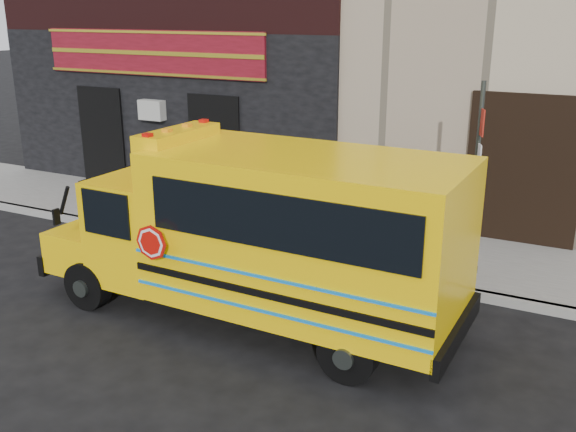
# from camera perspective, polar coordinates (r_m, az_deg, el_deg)

# --- Properties ---
(ground) EXTENTS (120.00, 120.00, 0.00)m
(ground) POSITION_cam_1_polar(r_m,az_deg,el_deg) (10.50, -7.55, -8.76)
(ground) COLOR black
(ground) RESTS_ON ground
(curb) EXTENTS (40.00, 0.20, 0.15)m
(curb) POSITION_cam_1_polar(r_m,az_deg,el_deg) (12.50, -0.88, -3.73)
(curb) COLOR gray
(curb) RESTS_ON ground
(sidewalk) EXTENTS (40.00, 3.00, 0.15)m
(sidewalk) POSITION_cam_1_polar(r_m,az_deg,el_deg) (13.76, 2.02, -1.67)
(sidewalk) COLOR slate
(sidewalk) RESTS_ON ground
(school_bus) EXTENTS (6.95, 2.46, 2.92)m
(school_bus) POSITION_cam_1_polar(r_m,az_deg,el_deg) (9.63, -1.93, -1.36)
(school_bus) COLOR black
(school_bus) RESTS_ON ground
(sign_pole) EXTENTS (0.15, 0.29, 3.57)m
(sign_pole) POSITION_cam_1_polar(r_m,az_deg,el_deg) (11.45, 16.32, 3.37)
(sign_pole) COLOR #363D39
(sign_pole) RESTS_ON ground
(bicycle) EXTENTS (1.81, 0.98, 1.05)m
(bicycle) POSITION_cam_1_polar(r_m,az_deg,el_deg) (11.20, -9.20, -4.15)
(bicycle) COLOR black
(bicycle) RESTS_ON ground
(cyclist) EXTENTS (0.62, 0.75, 1.75)m
(cyclist) POSITION_cam_1_polar(r_m,az_deg,el_deg) (11.17, -9.41, -2.30)
(cyclist) COLOR #111934
(cyclist) RESTS_ON ground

